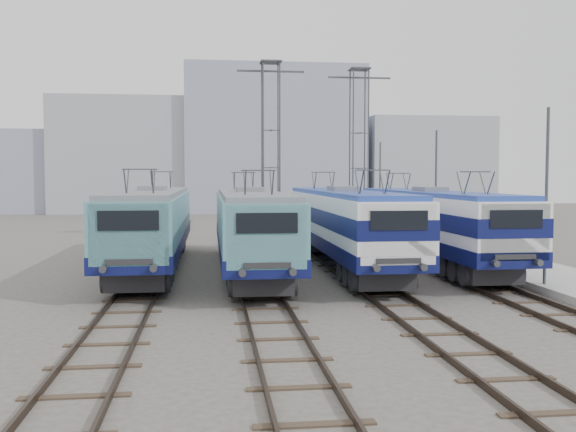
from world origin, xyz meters
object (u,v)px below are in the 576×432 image
Objects in this scene: locomotive_center_left at (250,223)px; locomotive_far_right at (431,219)px; catenary_tower_east at (359,145)px; mast_front at (546,200)px; mast_mid at (436,193)px; locomotive_far_left at (153,221)px; locomotive_center_right at (344,220)px; catenary_tower_west at (271,143)px; mast_rear at (380,189)px.

locomotive_center_left reaches higher than locomotive_far_right.
catenary_tower_east reaches higher than mast_front.
catenary_tower_east is at bearing 101.86° from mast_mid.
mast_front is 12.00m from mast_mid.
mast_front reaches higher than locomotive_far_left.
locomotive_center_right is 4.54m from locomotive_far_right.
locomotive_center_right is (9.00, -0.78, 0.04)m from locomotive_far_left.
catenary_tower_west reaches higher than locomotive_far_left.
mast_mid is (10.85, 5.65, 1.24)m from locomotive_center_left.
locomotive_far_right is 7.85m from mast_front.
locomotive_center_left is at bearing -99.36° from catenary_tower_west.
mast_front is at bearing -47.56° from locomotive_center_right.
locomotive_center_left is 2.60× the size of mast_mid.
catenary_tower_west is 1.71× the size of mast_mid.
catenary_tower_west is at bearing 118.43° from locomotive_far_right.
locomotive_far_right is 2.58× the size of mast_front.
catenary_tower_west is at bearing 113.27° from mast_front.
catenary_tower_west is 9.99m from mast_rear.
locomotive_far_right is 15.11m from catenary_tower_east.
catenary_tower_east is 1.71× the size of mast_front.
catenary_tower_west is at bearing 137.07° from mast_mid.
catenary_tower_east reaches higher than locomotive_far_right.
locomotive_center_right is 2.61× the size of mast_mid.
locomotive_far_right is at bearing 7.48° from locomotive_center_left.
mast_front and mast_mid have the same top height.
locomotive_center_right is at bearing 132.44° from mast_front.
catenary_tower_east is at bearing -136.40° from mast_rear.
mast_front is at bearing -26.71° from locomotive_far_left.
mast_mid is (15.35, 4.28, 1.21)m from locomotive_far_left.
locomotive_center_right is 9.48m from mast_front.
locomotive_far_right is at bearing -0.83° from locomotive_far_left.
locomotive_far_left reaches higher than locomotive_center_right.
mast_front is (2.10, -22.00, -3.14)m from catenary_tower_east.
mast_front is (6.35, -6.95, 1.17)m from locomotive_center_right.
mast_mid is at bearing -42.93° from catenary_tower_west.
locomotive_center_left is 18.46m from catenary_tower_east.
catenary_tower_west is at bearing 80.64° from locomotive_center_left.
catenary_tower_east is 22.32m from mast_front.
mast_rear is at bearing 24.94° from catenary_tower_west.
locomotive_center_right is at bearing -105.76° from catenary_tower_east.
catenary_tower_east is at bearing 90.99° from locomotive_far_right.
locomotive_center_left is at bearing -172.52° from locomotive_far_right.
mast_front is at bearing -76.20° from locomotive_far_right.
catenary_tower_west reaches higher than locomotive_center_right.
catenary_tower_east is 1.71× the size of mast_rear.
locomotive_center_left is 14.51m from catenary_tower_west.
mast_mid is (1.85, 4.47, 1.19)m from locomotive_far_right.
locomotive_far_right is 4.98m from mast_mid.
locomotive_center_right is 1.52× the size of catenary_tower_west.
catenary_tower_east is at bearing 74.24° from locomotive_center_right.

